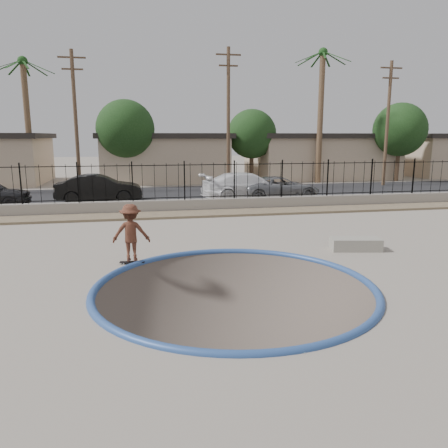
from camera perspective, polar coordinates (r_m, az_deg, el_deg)
ground at (r=23.62m, az=-5.51°, el=-0.32°), size 120.00×120.00×2.20m
bowl_pit at (r=10.91m, az=1.38°, el=-8.30°), size 6.84×6.84×1.80m
coping_ring at (r=10.91m, az=1.38°, el=-8.30°), size 7.04×7.04×0.20m
rock_strip at (r=20.66m, az=-4.79°, el=1.27°), size 42.00×1.60×0.11m
retaining_wall at (r=21.70m, az=-5.13°, el=2.41°), size 42.00×0.45×0.60m
fence at (r=21.55m, az=-5.18°, el=5.56°), size 40.00×0.04×1.80m
street at (r=28.35m, az=-6.58°, el=3.92°), size 90.00×8.00×0.04m
house_center at (r=37.63m, az=-7.87°, el=8.71°), size 10.60×8.60×3.90m
house_east at (r=40.92m, az=12.34°, el=8.76°), size 12.60×8.60×3.90m
palm_mid at (r=35.99m, az=-24.52°, el=15.22°), size 2.30×2.30×9.30m
palm_right at (r=36.15m, az=12.62°, el=16.94°), size 2.30×2.30×10.30m
utility_pole_left at (r=30.27m, az=-18.80°, el=12.76°), size 1.70×0.24×9.00m
utility_pole_mid at (r=30.69m, az=0.56°, el=13.79°), size 1.70×0.24×9.50m
utility_pole_right at (r=35.15m, az=20.57°, el=12.37°), size 1.70×0.24×9.00m
street_tree_left at (r=34.03m, az=-12.76°, el=12.00°), size 4.32×4.32×6.36m
street_tree_mid at (r=36.22m, az=3.66°, el=11.64°), size 3.96×3.96×5.83m
street_tree_right at (r=39.27m, az=22.00°, el=11.35°), size 4.32×4.32×6.36m
skater at (r=12.94m, az=-12.04°, el=-1.53°), size 1.14×0.73×1.67m
skateboard at (r=13.13m, az=-11.90°, el=-4.87°), size 0.74×0.26×0.06m
concrete_ledge at (r=14.97m, az=16.79°, el=-2.52°), size 1.70×1.00×0.40m
car_b at (r=25.48m, az=-15.98°, el=4.50°), size 4.70×1.69×1.54m
car_c at (r=25.37m, az=3.16°, el=4.94°), size 5.63×2.71×1.58m
car_d at (r=25.92m, az=7.23°, el=4.72°), size 4.96×2.61×1.33m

